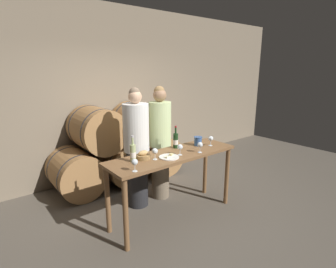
% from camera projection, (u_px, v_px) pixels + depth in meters
% --- Properties ---
extents(ground_plane, '(10.00, 10.00, 0.00)m').
position_uv_depth(ground_plane, '(173.00, 216.00, 3.76)').
color(ground_plane, '#564F44').
extents(stone_wall_back, '(10.00, 0.12, 3.20)m').
position_uv_depth(stone_wall_back, '(104.00, 93.00, 4.94)').
color(stone_wall_back, '#7F705B').
rests_on(stone_wall_back, ground_plane).
extents(barrel_stack, '(2.43, 0.84, 1.45)m').
position_uv_depth(barrel_stack, '(120.00, 148.00, 4.76)').
color(barrel_stack, '#9E7042').
rests_on(barrel_stack, ground_plane).
extents(tasting_table, '(1.89, 0.57, 0.94)m').
position_uv_depth(tasting_table, '(173.00, 163.00, 3.57)').
color(tasting_table, brown).
rests_on(tasting_table, ground_plane).
extents(person_left, '(0.38, 0.38, 1.80)m').
position_uv_depth(person_left, '(137.00, 148.00, 3.86)').
color(person_left, '#232326').
rests_on(person_left, ground_plane).
extents(person_right, '(0.35, 0.35, 1.81)m').
position_uv_depth(person_right, '(160.00, 142.00, 4.12)').
color(person_right, '#756651').
rests_on(person_right, ground_plane).
extents(wine_bottle_red, '(0.07, 0.07, 0.33)m').
position_uv_depth(wine_bottle_red, '(176.00, 141.00, 3.76)').
color(wine_bottle_red, '#193819').
rests_on(wine_bottle_red, tasting_table).
extents(wine_bottle_white, '(0.07, 0.07, 0.33)m').
position_uv_depth(wine_bottle_white, '(133.00, 153.00, 3.20)').
color(wine_bottle_white, '#ADBC7F').
rests_on(wine_bottle_white, tasting_table).
extents(blue_crock, '(0.12, 0.12, 0.13)m').
position_uv_depth(blue_crock, '(198.00, 141.00, 3.88)').
color(blue_crock, '#335693').
rests_on(blue_crock, tasting_table).
extents(bread_basket, '(0.18, 0.18, 0.11)m').
position_uv_depth(bread_basket, '(143.00, 156.00, 3.32)').
color(bread_basket, olive).
rests_on(bread_basket, tasting_table).
extents(cheese_plate, '(0.26, 0.26, 0.04)m').
position_uv_depth(cheese_plate, '(169.00, 157.00, 3.37)').
color(cheese_plate, white).
rests_on(cheese_plate, tasting_table).
extents(wine_glass_far_left, '(0.07, 0.07, 0.15)m').
position_uv_depth(wine_glass_far_left, '(135.00, 162.00, 2.90)').
color(wine_glass_far_left, white).
rests_on(wine_glass_far_left, tasting_table).
extents(wine_glass_left, '(0.07, 0.07, 0.15)m').
position_uv_depth(wine_glass_left, '(155.00, 151.00, 3.28)').
color(wine_glass_left, white).
rests_on(wine_glass_left, tasting_table).
extents(wine_glass_center, '(0.07, 0.07, 0.15)m').
position_uv_depth(wine_glass_center, '(180.00, 147.00, 3.45)').
color(wine_glass_center, white).
rests_on(wine_glass_center, tasting_table).
extents(wine_glass_right, '(0.07, 0.07, 0.15)m').
position_uv_depth(wine_glass_right, '(200.00, 145.00, 3.55)').
color(wine_glass_right, white).
rests_on(wine_glass_right, tasting_table).
extents(wine_glass_far_right, '(0.07, 0.07, 0.15)m').
position_uv_depth(wine_glass_far_right, '(211.00, 139.00, 3.87)').
color(wine_glass_far_right, white).
rests_on(wine_glass_far_right, tasting_table).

